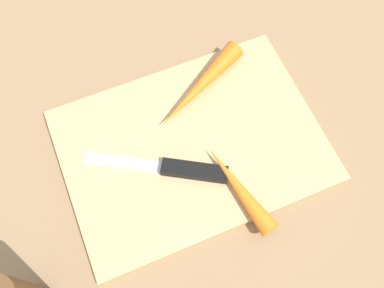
{
  "coord_description": "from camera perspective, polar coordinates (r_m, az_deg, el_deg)",
  "views": [
    {
      "loc": [
        0.09,
        0.22,
        0.56
      ],
      "look_at": [
        0.0,
        0.0,
        0.01
      ],
      "focal_mm": 39.99,
      "sensor_mm": 36.0,
      "label": 1
    }
  ],
  "objects": [
    {
      "name": "cutting_board",
      "position": [
        0.61,
        -0.0,
        -0.23
      ],
      "size": [
        0.36,
        0.26,
        0.01
      ],
      "primitive_type": "cube",
      "color": "tan",
      "rests_on": "ground_plane"
    },
    {
      "name": "carrot_short",
      "position": [
        0.57,
        6.24,
        -5.85
      ],
      "size": [
        0.05,
        0.14,
        0.03
      ],
      "primitive_type": "cone",
      "rotation": [
        0.0,
        1.57,
        4.91
      ],
      "color": "orange",
      "rests_on": "cutting_board"
    },
    {
      "name": "knife",
      "position": [
        0.58,
        -0.97,
        -3.44
      ],
      "size": [
        0.18,
        0.12,
        0.01
      ],
      "rotation": [
        0.0,
        0.0,
        5.75
      ],
      "color": "#B7B7BC",
      "rests_on": "cutting_board"
    },
    {
      "name": "carrot_long",
      "position": [
        0.63,
        1.05,
        7.75
      ],
      "size": [
        0.16,
        0.11,
        0.03
      ],
      "primitive_type": "cone",
      "rotation": [
        0.0,
        1.57,
        0.48
      ],
      "color": "orange",
      "rests_on": "cutting_board"
    },
    {
      "name": "ground_plane",
      "position": [
        0.61,
        -0.0,
        -0.45
      ],
      "size": [
        1.4,
        1.4,
        0.0
      ],
      "primitive_type": "plane",
      "color": "#8C6D4C"
    }
  ]
}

